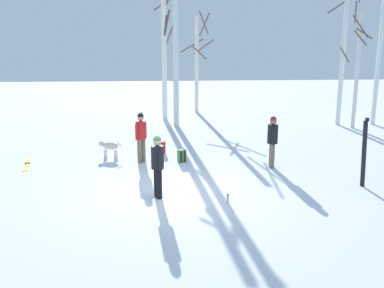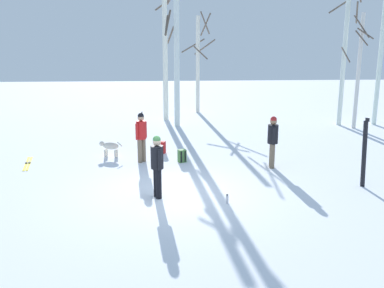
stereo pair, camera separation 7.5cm
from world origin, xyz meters
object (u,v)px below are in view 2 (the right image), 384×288
at_px(dog, 110,146).
at_px(birch_tree_6, 382,41).
at_px(backpack_0, 162,148).
at_px(birch_tree_1, 165,53).
at_px(person_2, 157,163).
at_px(water_bottle_0, 227,199).
at_px(person_1, 273,139).
at_px(person_0, 141,134).
at_px(ski_pair_lying_0, 28,163).
at_px(birch_tree_2, 177,48).
at_px(ski_pair_planted_0, 364,153).
at_px(backpack_1, 182,156).
at_px(birch_tree_3, 198,61).
at_px(birch_tree_4, 345,44).
at_px(birch_tree_5, 358,69).
at_px(ski_poles_0, 142,131).

height_order(dog, birch_tree_6, birch_tree_6).
bearing_deg(backpack_0, birch_tree_1, 88.31).
bearing_deg(person_2, water_bottle_0, -17.34).
bearing_deg(person_1, person_0, 168.26).
bearing_deg(water_bottle_0, person_0, 120.86).
bearing_deg(ski_pair_lying_0, backpack_0, 13.87).
bearing_deg(birch_tree_2, person_0, -102.78).
distance_m(ski_pair_planted_0, birch_tree_2, 10.69).
bearing_deg(backpack_1, ski_pair_lying_0, 179.04).
xyz_separation_m(backpack_0, birch_tree_6, (10.29, 4.76, 3.73)).
xyz_separation_m(dog, backpack_1, (2.56, -0.80, -0.17)).
relative_size(water_bottle_0, birch_tree_2, 0.03).
relative_size(birch_tree_3, birch_tree_4, 0.75).
distance_m(backpack_0, water_bottle_0, 5.44).
bearing_deg(person_0, backpack_0, 59.12).
distance_m(person_2, birch_tree_2, 9.95).
height_order(birch_tree_3, birch_tree_5, birch_tree_3).
height_order(ski_poles_0, water_bottle_0, ski_poles_0).
bearing_deg(backpack_0, birch_tree_4, 29.11).
bearing_deg(birch_tree_5, ski_pair_lying_0, -159.40).
bearing_deg(person_0, birch_tree_3, 74.93).
relative_size(ski_pair_planted_0, birch_tree_5, 0.39).
bearing_deg(birch_tree_6, person_0, -151.76).
bearing_deg(ski_pair_planted_0, person_0, 155.69).
height_order(person_1, birch_tree_4, birch_tree_4).
height_order(backpack_1, birch_tree_6, birch_tree_6).
bearing_deg(dog, water_bottle_0, -52.89).
distance_m(ski_poles_0, backpack_1, 2.03).
bearing_deg(birch_tree_5, ski_pair_planted_0, -111.25).
bearing_deg(person_2, birch_tree_1, 88.62).
bearing_deg(ski_poles_0, person_2, -82.44).
distance_m(person_2, water_bottle_0, 2.09).
bearing_deg(birch_tree_3, birch_tree_6, -25.97).
relative_size(person_1, birch_tree_6, 0.23).
height_order(person_1, birch_tree_5, birch_tree_5).
height_order(backpack_0, birch_tree_2, birch_tree_2).
bearing_deg(dog, person_1, -16.31).
bearing_deg(person_0, backpack_1, -3.69).
bearing_deg(birch_tree_6, ski_poles_0, -157.09).
relative_size(backpack_1, birch_tree_1, 0.07).
height_order(ski_pair_lying_0, backpack_1, backpack_1).
height_order(person_0, person_2, same).
relative_size(dog, birch_tree_3, 0.16).
distance_m(dog, birch_tree_4, 12.12).
bearing_deg(ski_pair_lying_0, ski_poles_0, 17.91).
xyz_separation_m(person_1, birch_tree_2, (-2.94, 6.99, 2.66)).
height_order(backpack_0, birch_tree_4, birch_tree_4).
height_order(ski_pair_planted_0, birch_tree_6, birch_tree_6).
height_order(person_2, birch_tree_5, birch_tree_5).
xyz_separation_m(backpack_0, birch_tree_2, (0.71, 4.97, 3.42)).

